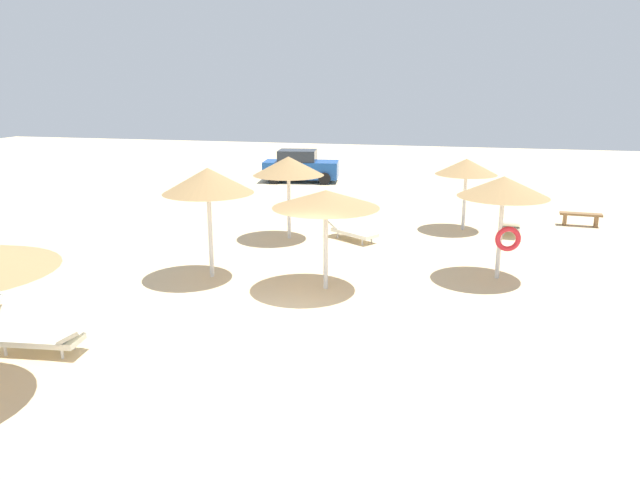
{
  "coord_description": "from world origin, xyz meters",
  "views": [
    {
      "loc": [
        3.66,
        -12.2,
        5.29
      ],
      "look_at": [
        0.0,
        3.0,
        1.2
      ],
      "focal_mm": 34.09,
      "sensor_mm": 36.0,
      "label": 1
    }
  ],
  "objects": [
    {
      "name": "parasol_7",
      "position": [
        0.25,
        2.61,
        2.39
      ],
      "size": [
        2.77,
        2.77,
        2.62
      ],
      "color": "silver",
      "rests_on": "ground"
    },
    {
      "name": "parasol_5",
      "position": [
        4.68,
        4.55,
        2.53
      ],
      "size": [
        2.44,
        2.44,
        2.85
      ],
      "color": "silver",
      "rests_on": "ground"
    },
    {
      "name": "lounger_4",
      "position": [
        -0.03,
        7.78,
        0.31
      ],
      "size": [
        1.94,
        1.62,
        0.61
      ],
      "color": "silver",
      "rests_on": "ground"
    },
    {
      "name": "parasol_2",
      "position": [
        3.69,
        10.17,
        2.32
      ],
      "size": [
        2.22,
        2.22,
        2.62
      ],
      "color": "silver",
      "rests_on": "ground"
    },
    {
      "name": "parked_car",
      "position": [
        -5.05,
        19.45,
        0.82
      ],
      "size": [
        4.2,
        2.43,
        1.72
      ],
      "color": "#194C9E",
      "rests_on": "ground"
    },
    {
      "name": "bench_0",
      "position": [
        7.99,
        11.83,
        0.35
      ],
      "size": [
        1.52,
        0.5,
        0.49
      ],
      "color": "brown",
      "rests_on": "ground"
    },
    {
      "name": "lounger_3",
      "position": [
        -4.33,
        -2.55,
        0.31
      ],
      "size": [
        1.97,
        0.85,
        0.64
      ],
      "color": "silver",
      "rests_on": "ground"
    },
    {
      "name": "ground_plane",
      "position": [
        0.0,
        0.0,
        0.0
      ],
      "size": [
        80.0,
        80.0,
        0.0
      ],
      "primitive_type": "plane",
      "color": "beige"
    },
    {
      "name": "parasol_4",
      "position": [
        -2.18,
        7.49,
        2.51
      ],
      "size": [
        2.42,
        2.42,
        2.84
      ],
      "color": "silver",
      "rests_on": "ground"
    },
    {
      "name": "parasol_6",
      "position": [
        -3.06,
        2.83,
        2.7
      ],
      "size": [
        2.47,
        2.47,
        3.06
      ],
      "color": "silver",
      "rests_on": "ground"
    },
    {
      "name": "lounger_2",
      "position": [
        5.37,
        9.96,
        0.31
      ],
      "size": [
        0.86,
        1.98,
        0.62
      ],
      "color": "silver",
      "rests_on": "ground"
    }
  ]
}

